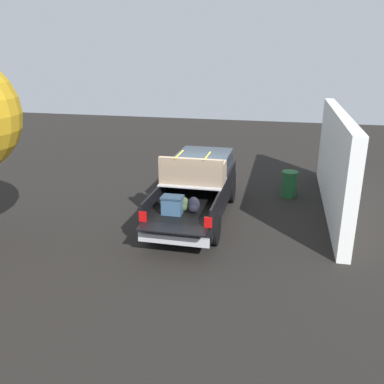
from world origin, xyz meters
TOP-DOWN VIEW (x-y plane):
  - ground_plane at (0.00, 0.00)m, footprint 40.00×40.00m
  - pickup_truck at (0.37, 0.00)m, footprint 6.05×2.06m
  - building_facade at (1.86, -4.34)m, footprint 8.02×0.36m
  - trash_can at (2.76, -2.95)m, footprint 0.60×0.60m

SIDE VIEW (x-z plane):
  - ground_plane at x=0.00m, z-range 0.00..0.00m
  - trash_can at x=2.76m, z-range 0.01..0.99m
  - pickup_truck at x=0.37m, z-range -0.14..2.09m
  - building_facade at x=1.86m, z-range 0.00..3.32m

